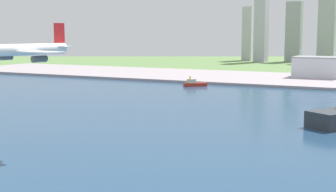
{
  "coord_description": "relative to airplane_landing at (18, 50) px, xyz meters",
  "views": [
    {
      "loc": [
        99.05,
        -3.08,
        48.54
      ],
      "look_at": [
        15.22,
        165.98,
        23.72
      ],
      "focal_mm": 51.36,
      "sensor_mm": 36.0,
      "label": 1
    }
  ],
  "objects": [
    {
      "name": "airplane_landing",
      "position": [
        0.0,
        0.0,
        0.0
      ],
      "size": [
        41.23,
        47.29,
        14.64
      ],
      "color": "white"
    },
    {
      "name": "warehouse_main",
      "position": [
        48.83,
        381.93,
        -28.81
      ],
      "size": [
        48.42,
        36.45,
        21.54
      ],
      "color": "silver",
      "rests_on": "industrial_pier"
    },
    {
      "name": "tugboat_small",
      "position": [
        -41.47,
        264.7,
        -39.47
      ],
      "size": [
        19.96,
        18.11,
        9.17
      ],
      "color": "#B22D1E",
      "rests_on": "water_bay"
    },
    {
      "name": "industrial_pier",
      "position": [
        32.1,
        355.69,
        -40.85
      ],
      "size": [
        840.0,
        140.0,
        2.5
      ],
      "primitive_type": "cube",
      "color": "#A09599",
      "rests_on": "ground"
    },
    {
      "name": "ground_plane",
      "position": [
        32.1,
        165.69,
        -42.1
      ],
      "size": [
        2400.0,
        2400.0,
        0.0
      ],
      "primitive_type": "plane",
      "color": "#5F8248"
    },
    {
      "name": "water_bay",
      "position": [
        32.1,
        105.69,
        -42.03
      ],
      "size": [
        840.0,
        360.0,
        0.15
      ],
      "primitive_type": "cube",
      "color": "navy",
      "rests_on": "ground"
    }
  ]
}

